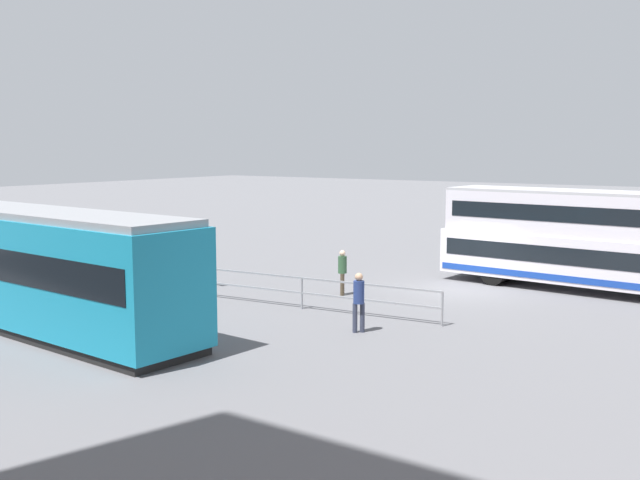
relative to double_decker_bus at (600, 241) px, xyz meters
The scene contains 7 objects.
ground_plane 5.41m from the double_decker_bus, 29.58° to the left, with size 160.00×160.00×0.00m, color slate.
double_decker_bus is the anchor object (origin of this frame).
tram_yellow 20.15m from the double_decker_bus, 47.40° to the left, with size 15.04×3.80×3.55m.
pedestrian_near_railing 9.56m from the double_decker_bus, 36.81° to the left, with size 0.43×0.43×1.65m.
pedestrian_crossing 10.98m from the double_decker_bus, 66.87° to the left, with size 0.45×0.45×1.76m.
pedestrian_railing 11.34m from the double_decker_bus, 48.47° to the left, with size 9.84×0.88×1.08m.
info_sign 15.24m from the double_decker_bus, 30.00° to the left, with size 1.14×0.33×2.57m.
Camera 1 is at (-10.95, 25.70, 5.39)m, focal length 41.63 mm.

